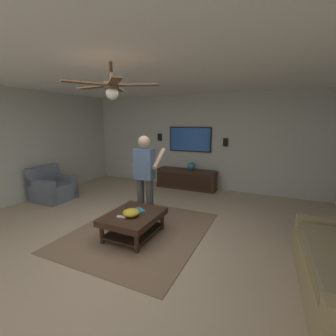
% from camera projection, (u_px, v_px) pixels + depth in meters
% --- Properties ---
extents(ground_plane, '(8.40, 8.40, 0.00)m').
position_uv_depth(ground_plane, '(130.00, 240.00, 3.77)').
color(ground_plane, tan).
extents(wall_back_tv, '(0.10, 6.95, 2.65)m').
position_uv_depth(wall_back_tv, '(199.00, 142.00, 6.67)').
color(wall_back_tv, '#B2B7AD').
rests_on(wall_back_tv, ground).
extents(ceiling_slab, '(7.20, 6.95, 0.10)m').
position_uv_depth(ceiling_slab, '(124.00, 63.00, 3.24)').
color(ceiling_slab, white).
extents(area_rug, '(2.57, 2.13, 0.01)m').
position_uv_depth(area_rug, '(140.00, 231.00, 4.09)').
color(area_rug, '#7A604C').
rests_on(area_rug, ground).
extents(armchair, '(0.80, 0.81, 0.82)m').
position_uv_depth(armchair, '(53.00, 189.00, 5.70)').
color(armchair, slate).
rests_on(armchair, ground).
extents(coffee_table, '(1.00, 0.80, 0.40)m').
position_uv_depth(coffee_table, '(134.00, 220.00, 3.85)').
color(coffee_table, '#332116').
rests_on(coffee_table, ground).
extents(media_console, '(0.45, 1.70, 0.55)m').
position_uv_depth(media_console, '(186.00, 179.00, 6.67)').
color(media_console, '#332116').
rests_on(media_console, ground).
extents(tv, '(0.05, 1.25, 0.70)m').
position_uv_depth(tv, '(190.00, 139.00, 6.67)').
color(tv, black).
extents(person_standing, '(0.54, 0.54, 1.64)m').
position_uv_depth(person_standing, '(145.00, 173.00, 4.41)').
color(person_standing, '#3F3F3F').
rests_on(person_standing, ground).
extents(bowl, '(0.27, 0.27, 0.12)m').
position_uv_depth(bowl, '(131.00, 213.00, 3.72)').
color(bowl, gold).
rests_on(bowl, coffee_table).
extents(remote_white, '(0.07, 0.16, 0.02)m').
position_uv_depth(remote_white, '(122.00, 217.00, 3.68)').
color(remote_white, white).
rests_on(remote_white, coffee_table).
extents(remote_black, '(0.14, 0.13, 0.02)m').
position_uv_depth(remote_black, '(127.00, 208.00, 4.04)').
color(remote_black, black).
rests_on(remote_black, coffee_table).
extents(book, '(0.26, 0.27, 0.04)m').
position_uv_depth(book, '(139.00, 211.00, 3.91)').
color(book, teal).
rests_on(book, coffee_table).
extents(vase_round, '(0.22, 0.22, 0.22)m').
position_uv_depth(vase_round, '(191.00, 166.00, 6.54)').
color(vase_round, teal).
rests_on(vase_round, media_console).
extents(wall_speaker_left, '(0.06, 0.12, 0.22)m').
position_uv_depth(wall_speaker_left, '(225.00, 142.00, 6.27)').
color(wall_speaker_left, black).
extents(wall_speaker_right, '(0.06, 0.12, 0.22)m').
position_uv_depth(wall_speaker_right, '(160.00, 137.00, 7.08)').
color(wall_speaker_right, black).
extents(ceiling_fan, '(1.12, 1.19, 0.46)m').
position_uv_depth(ceiling_fan, '(111.00, 87.00, 2.95)').
color(ceiling_fan, '#4C3828').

